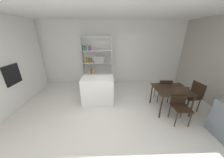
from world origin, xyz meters
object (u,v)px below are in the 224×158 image
object	(u,v)px
built_in_oven	(12,75)
open_bookshelf	(96,62)
kitchen_island	(98,90)
dining_chair_window_side	(193,94)
dining_chair_far	(163,88)
dining_table	(172,91)
dining_chair_near	(180,102)

from	to	relation	value
built_in_oven	open_bookshelf	world-z (taller)	open_bookshelf
kitchen_island	dining_chair_window_side	distance (m)	3.02
open_bookshelf	dining_chair_far	bearing A→B (deg)	-32.53
built_in_oven	dining_chair_far	xyz separation A→B (m)	(4.79, 0.12, -0.60)
kitchen_island	dining_chair_window_side	bearing A→B (deg)	-9.59
built_in_oven	kitchen_island	bearing A→B (deg)	3.74
open_bookshelf	dining_table	world-z (taller)	open_bookshelf
built_in_oven	dining_chair_window_side	xyz separation A→B (m)	(5.51, -0.34, -0.58)
kitchen_island	dining_chair_far	xyz separation A→B (m)	(2.25, -0.05, 0.06)
open_bookshelf	dining_chair_far	world-z (taller)	open_bookshelf
dining_chair_far	dining_chair_window_side	xyz separation A→B (m)	(0.72, -0.45, 0.02)
built_in_oven	dining_chair_window_side	world-z (taller)	built_in_oven
dining_chair_far	open_bookshelf	bearing A→B (deg)	-28.70
open_bookshelf	dining_table	distance (m)	3.21
dining_chair_window_side	dining_chair_near	size ratio (longest dim) A/B	0.94
dining_table	dining_chair_near	distance (m)	0.46
built_in_oven	dining_chair_near	xyz separation A→B (m)	(4.80, -0.80, -0.55)
built_in_oven	dining_table	size ratio (longest dim) A/B	0.60
kitchen_island	dining_chair_near	bearing A→B (deg)	-23.15
dining_chair_far	kitchen_island	bearing A→B (deg)	2.58
dining_chair_far	built_in_oven	bearing A→B (deg)	5.22
open_bookshelf	dining_chair_near	bearing A→B (deg)	-45.24
kitchen_island	dining_chair_near	world-z (taller)	dining_chair_near
built_in_oven	dining_table	world-z (taller)	built_in_oven
dining_chair_near	dining_table	bearing A→B (deg)	94.06
built_in_oven	dining_chair_far	bearing A→B (deg)	1.40
open_bookshelf	dining_chair_near	xyz separation A→B (m)	(2.46, -2.48, -0.52)
kitchen_island	dining_chair_far	distance (m)	2.25
dining_table	dining_chair_window_side	size ratio (longest dim) A/B	1.10
kitchen_island	open_bookshelf	xyz separation A→B (m)	(-0.20, 1.51, 0.63)
dining_chair_near	dining_chair_far	bearing A→B (deg)	94.06
open_bookshelf	dining_chair_window_side	bearing A→B (deg)	-32.43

